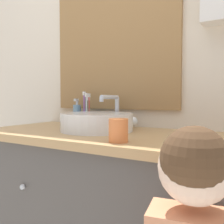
% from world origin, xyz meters
% --- Properties ---
extents(wall_back, '(3.20, 0.18, 2.50)m').
position_xyz_m(wall_back, '(0.01, 0.62, 1.28)').
color(wall_back, beige).
rests_on(wall_back, ground_plane).
extents(vanity_counter, '(1.40, 0.59, 0.79)m').
position_xyz_m(vanity_counter, '(0.00, 0.31, 0.40)').
color(vanity_counter, '#4C4742').
rests_on(vanity_counter, ground_plane).
extents(sink_basin, '(0.36, 0.41, 0.18)m').
position_xyz_m(sink_basin, '(-0.13, 0.33, 0.84)').
color(sink_basin, white).
rests_on(sink_basin, vanity_counter).
extents(toothbrush_holder, '(0.08, 0.08, 0.20)m').
position_xyz_m(toothbrush_holder, '(-0.32, 0.50, 0.84)').
color(toothbrush_holder, '#4C93C6').
rests_on(toothbrush_holder, vanity_counter).
extents(soap_dispenser, '(0.05, 0.05, 0.16)m').
position_xyz_m(soap_dispenser, '(-0.41, 0.52, 0.85)').
color(soap_dispenser, '#6B93B2').
rests_on(soap_dispenser, vanity_counter).
extents(drinking_cup, '(0.07, 0.07, 0.09)m').
position_xyz_m(drinking_cup, '(0.12, 0.10, 0.83)').
color(drinking_cup, orange).
rests_on(drinking_cup, vanity_counter).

